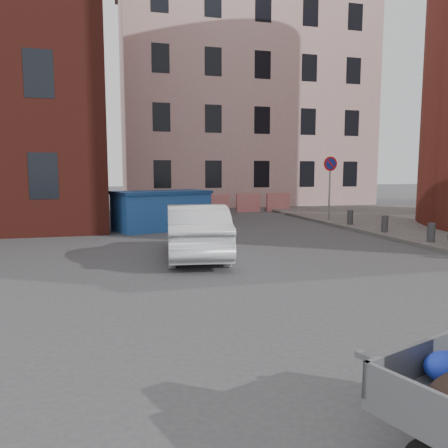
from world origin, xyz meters
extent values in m
plane|color=#38383A|center=(0.00, 0.00, 0.00)|extent=(120.00, 120.00, 0.00)
cube|color=#C79E99|center=(6.00, 22.00, 7.00)|extent=(16.00, 8.00, 14.00)
cylinder|color=gray|center=(6.00, 9.50, 1.42)|extent=(0.07, 0.07, 2.60)
cylinder|color=red|center=(6.00, 9.48, 2.47)|extent=(0.60, 0.03, 0.60)
cylinder|color=navy|center=(6.00, 9.46, 2.47)|extent=(0.44, 0.03, 0.44)
cylinder|color=#3A3A3D|center=(6.00, 3.40, 0.40)|extent=(0.22, 0.22, 0.55)
cylinder|color=#3A3A3D|center=(6.00, 5.60, 0.40)|extent=(0.22, 0.22, 0.55)
cylinder|color=#3A3A3D|center=(6.00, 7.80, 0.40)|extent=(0.22, 0.22, 0.55)
cube|color=red|center=(2.50, 15.00, 0.50)|extent=(1.30, 0.18, 1.00)
cube|color=red|center=(4.20, 15.00, 0.50)|extent=(1.30, 0.18, 1.00)
cube|color=red|center=(5.90, 15.00, 0.50)|extent=(1.30, 0.18, 1.00)
cube|color=slate|center=(-1.03, -5.02, 0.64)|extent=(0.39, 1.05, 0.28)
cube|color=slate|center=(-0.46, -4.27, 0.64)|extent=(1.53, 0.55, 0.28)
cube|color=slate|center=(-0.58, -3.92, 0.40)|extent=(0.30, 0.69, 0.06)
ellipsoid|color=#1931C1|center=(-0.45, -4.45, 0.62)|extent=(0.44, 0.40, 0.24)
cube|color=#2253A3|center=(-1.11, 9.04, 0.66)|extent=(3.68, 2.63, 1.33)
cube|color=navy|center=(-1.11, 9.04, 1.38)|extent=(3.82, 2.77, 0.11)
imported|color=silver|center=(-0.88, 3.51, 0.67)|extent=(1.90, 4.19, 1.33)
camera|label=1|loc=(-2.95, -7.14, 2.13)|focal=35.00mm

